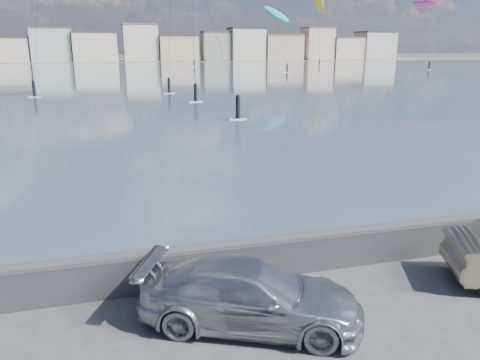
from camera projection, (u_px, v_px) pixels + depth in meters
name	position (u px, v px, depth m)	size (l,w,h in m)	color
ground	(245.00, 347.00, 9.08)	(700.00, 700.00, 0.00)	#333335
bay_water	(119.00, 76.00, 93.87)	(500.00, 177.00, 0.00)	#365965
far_shore_strip	(112.00, 61.00, 194.41)	(500.00, 60.00, 0.00)	#4C473D
seawall	(215.00, 261.00, 11.42)	(400.00, 0.36, 1.08)	#28282B
far_buildings	(115.00, 45.00, 180.12)	(240.79, 13.26, 14.60)	gray
car_silver	(251.00, 295.00, 9.68)	(1.88, 4.63, 1.34)	#A7AAAD
kitesurfer_0	(424.00, 4.00, 122.18)	(5.98, 15.23, 17.57)	#E5338C
kitesurfer_10	(276.00, 15.00, 110.62)	(5.84, 13.88, 15.76)	#19BFBF
kitesurfer_15	(319.00, 2.00, 144.72)	(7.86, 13.76, 22.54)	#BF8C19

